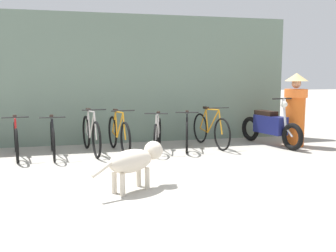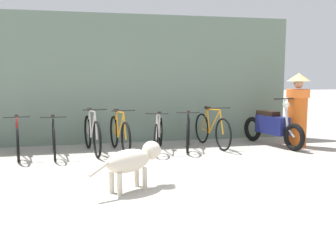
{
  "view_description": "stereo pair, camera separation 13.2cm",
  "coord_description": "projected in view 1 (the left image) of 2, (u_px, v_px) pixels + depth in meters",
  "views": [
    {
      "loc": [
        -1.03,
        -5.39,
        1.57
      ],
      "look_at": [
        0.68,
        1.33,
        0.65
      ],
      "focal_mm": 42.0,
      "sensor_mm": 36.0,
      "label": 1
    },
    {
      "loc": [
        -0.9,
        -5.42,
        1.57
      ],
      "look_at": [
        0.68,
        1.33,
        0.65
      ],
      "focal_mm": 42.0,
      "sensor_mm": 36.0,
      "label": 2
    }
  ],
  "objects": [
    {
      "name": "bicycle_3",
      "position": [
        119.0,
        134.0,
        7.87
      ],
      "size": [
        0.46,
        1.73,
        0.89
      ],
      "rotation": [
        0.0,
        0.0,
        -1.45
      ],
      "color": "black",
      "rests_on": "ground"
    },
    {
      "name": "shop_wall_back",
      "position": [
        114.0,
        79.0,
        8.9
      ],
      "size": [
        8.32,
        0.2,
        2.9
      ],
      "color": "slate",
      "rests_on": "ground"
    },
    {
      "name": "bicycle_0",
      "position": [
        16.0,
        140.0,
        7.42
      ],
      "size": [
        0.46,
        1.66,
        0.81
      ],
      "rotation": [
        0.0,
        0.0,
        -1.43
      ],
      "color": "black",
      "rests_on": "ground"
    },
    {
      "name": "bicycle_1",
      "position": [
        53.0,
        139.0,
        7.54
      ],
      "size": [
        0.46,
        1.69,
        0.8
      ],
      "rotation": [
        0.0,
        0.0,
        -1.5
      ],
      "color": "black",
      "rests_on": "ground"
    },
    {
      "name": "stray_dog",
      "position": [
        136.0,
        160.0,
        5.32
      ],
      "size": [
        1.09,
        0.78,
        0.63
      ],
      "rotation": [
        0.0,
        0.0,
        0.57
      ],
      "color": "beige",
      "rests_on": "ground"
    },
    {
      "name": "ground_plane",
      "position": [
        145.0,
        184.0,
        5.63
      ],
      "size": [
        60.0,
        60.0,
        0.0
      ],
      "primitive_type": "plane",
      "color": "#9E998E"
    },
    {
      "name": "bicycle_5",
      "position": [
        187.0,
        133.0,
        8.26
      ],
      "size": [
        0.58,
        1.54,
        0.82
      ],
      "rotation": [
        0.0,
        0.0,
        -1.87
      ],
      "color": "black",
      "rests_on": "ground"
    },
    {
      "name": "person_in_robes",
      "position": [
        295.0,
        108.0,
        8.54
      ],
      "size": [
        0.63,
        0.63,
        1.59
      ],
      "rotation": [
        0.0,
        0.0,
        3.48
      ],
      "color": "orange",
      "rests_on": "ground"
    },
    {
      "name": "bicycle_6",
      "position": [
        211.0,
        130.0,
        8.53
      ],
      "size": [
        0.46,
        1.7,
        0.88
      ],
      "rotation": [
        0.0,
        0.0,
        -1.45
      ],
      "color": "black",
      "rests_on": "ground"
    },
    {
      "name": "motorcycle",
      "position": [
        270.0,
        126.0,
        8.67
      ],
      "size": [
        0.64,
        1.89,
        1.07
      ],
      "rotation": [
        0.0,
        0.0,
        -1.34
      ],
      "color": "black",
      "rests_on": "ground"
    },
    {
      "name": "bicycle_4",
      "position": [
        158.0,
        134.0,
        8.06
      ],
      "size": [
        0.59,
        1.59,
        0.82
      ],
      "rotation": [
        0.0,
        0.0,
        -1.87
      ],
      "color": "black",
      "rests_on": "ground"
    },
    {
      "name": "bicycle_2",
      "position": [
        91.0,
        135.0,
        7.8
      ],
      "size": [
        0.46,
        1.74,
        0.91
      ],
      "rotation": [
        0.0,
        0.0,
        -1.44
      ],
      "color": "black",
      "rests_on": "ground"
    }
  ]
}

